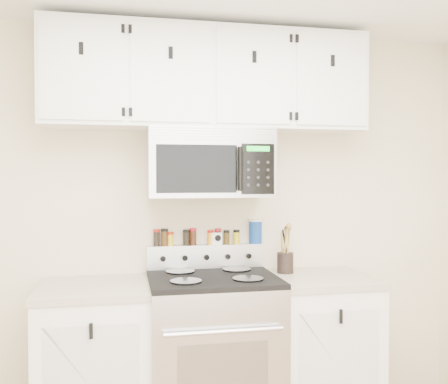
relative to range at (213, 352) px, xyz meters
name	(u,v)px	position (x,y,z in m)	size (l,w,h in m)	color
back_wall	(204,221)	(0.00, 0.32, 0.76)	(3.50, 0.01, 2.50)	beige
range	(213,352)	(0.00, 0.00, 0.00)	(0.76, 0.65, 1.10)	#B7B7BA
base_cabinet_left	(95,363)	(-0.69, 0.02, -0.03)	(0.64, 0.62, 0.92)	white
base_cabinet_right	(319,348)	(0.69, 0.02, -0.03)	(0.64, 0.62, 0.92)	white
microwave	(209,163)	(0.00, 0.13, 1.14)	(0.76, 0.44, 0.42)	#9E9EA3
upper_cabinets	(208,80)	(0.00, 0.15, 1.66)	(2.00, 0.35, 0.62)	white
utensil_crock	(285,261)	(0.50, 0.15, 0.51)	(0.11, 0.11, 0.31)	black
kitchen_timer	(217,238)	(0.08, 0.28, 0.65)	(0.07, 0.06, 0.08)	white
salt_canister	(256,231)	(0.34, 0.28, 0.69)	(0.09, 0.09, 0.16)	navy
spice_jar_0	(156,238)	(-0.32, 0.28, 0.67)	(0.04, 0.04, 0.11)	black
spice_jar_1	(165,237)	(-0.27, 0.28, 0.67)	(0.05, 0.05, 0.11)	#40280F
spice_jar_2	(171,239)	(-0.23, 0.28, 0.66)	(0.04, 0.04, 0.09)	gold
spice_jar_3	(186,237)	(-0.12, 0.28, 0.66)	(0.04, 0.04, 0.10)	black
spice_jar_4	(193,237)	(-0.08, 0.28, 0.67)	(0.04, 0.04, 0.11)	#3D1C0E
spice_jar_5	(211,237)	(0.04, 0.28, 0.66)	(0.04, 0.04, 0.09)	orange
spice_jar_6	(218,236)	(0.08, 0.28, 0.67)	(0.04, 0.04, 0.10)	black
spice_jar_7	(227,237)	(0.14, 0.28, 0.66)	(0.04, 0.04, 0.09)	#41300F
spice_jar_8	(236,237)	(0.21, 0.28, 0.66)	(0.04, 0.04, 0.09)	gold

